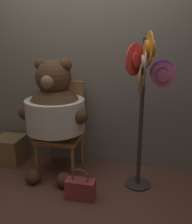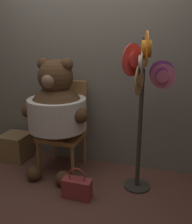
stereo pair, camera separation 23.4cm
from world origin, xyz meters
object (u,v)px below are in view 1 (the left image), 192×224
at_px(teddy_bear, 55,111).
at_px(handbag_on_ground, 80,189).
at_px(hat_display_rack, 145,89).
at_px(chair, 62,125).

relative_size(teddy_bear, handbag_on_ground, 4.09).
relative_size(hat_display_rack, handbag_on_ground, 4.88).
height_order(teddy_bear, handbag_on_ground, teddy_bear).
height_order(hat_display_rack, handbag_on_ground, hat_display_rack).
bearing_deg(chair, handbag_on_ground, -56.85).
distance_m(chair, hat_display_rack, 1.16).
bearing_deg(hat_display_rack, handbag_on_ground, -153.96).
xyz_separation_m(teddy_bear, handbag_on_ground, (0.41, -0.44, -0.66)).
distance_m(hat_display_rack, handbag_on_ground, 1.17).
xyz_separation_m(hat_display_rack, handbag_on_ground, (-0.58, -0.28, -0.98)).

